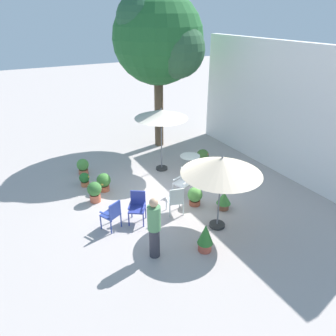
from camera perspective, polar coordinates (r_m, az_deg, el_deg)
ground_plane at (r=10.76m, az=0.38°, el=-4.85°), size 60.00×60.00×0.00m
villa_facade at (r=12.51m, az=19.40°, el=9.62°), size 8.94×0.30×4.61m
shade_tree at (r=13.80m, az=-1.46°, el=21.75°), size 3.79×3.61×6.31m
patio_umbrella_0 at (r=11.73m, az=-1.19°, el=9.32°), size 1.92×1.92×2.40m
patio_umbrella_1 at (r=8.50m, az=9.38°, el=0.32°), size 2.14×2.14×2.18m
cafe_table_0 at (r=11.89m, az=3.86°, el=1.12°), size 0.72×0.72×0.77m
patio_chair_0 at (r=9.10m, az=-9.74°, el=-7.83°), size 0.58×0.58×0.87m
patio_chair_1 at (r=10.61m, az=2.75°, el=-2.22°), size 0.58×0.57×0.88m
patio_chair_2 at (r=9.59m, az=1.34°, el=-5.47°), size 0.54×0.54×0.91m
patio_chair_3 at (r=9.35m, az=-5.36°, el=-6.48°), size 0.64×0.63×0.90m
potted_plant_0 at (r=8.33m, az=6.56°, el=-11.93°), size 0.40×0.40×0.78m
potted_plant_1 at (r=10.53m, az=-12.72°, el=-3.94°), size 0.46×0.46×0.68m
potted_plant_2 at (r=12.43m, az=-14.68°, el=0.32°), size 0.44×0.44×0.59m
potted_plant_3 at (r=12.74m, az=6.09°, el=1.98°), size 0.48×0.48×0.67m
potted_plant_4 at (r=10.17m, az=4.74°, el=-4.89°), size 0.46×0.46×0.59m
potted_plant_5 at (r=10.08m, az=9.74°, el=-5.50°), size 0.44×0.44×0.58m
potted_plant_6 at (r=11.11m, az=-11.18°, el=-2.35°), size 0.47×0.47×0.63m
potted_plant_7 at (r=11.59m, az=-14.41°, el=-1.89°), size 0.35×0.35×0.49m
standing_person at (r=7.87m, az=-2.44°, el=-10.35°), size 0.40×0.40×1.64m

